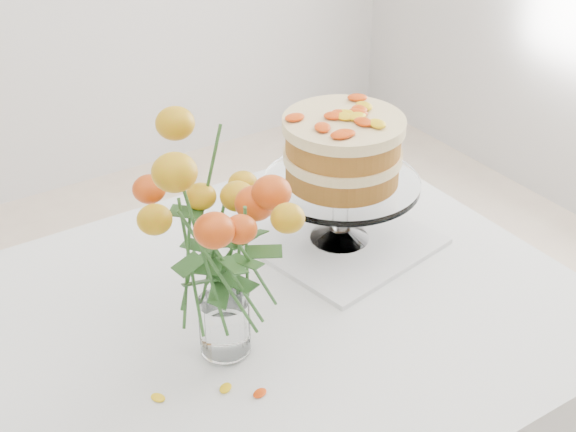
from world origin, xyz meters
name	(u,v)px	position (x,y,z in m)	size (l,w,h in m)	color
table	(199,372)	(0.00, 0.00, 0.67)	(1.43, 0.93, 0.76)	tan
napkin	(339,239)	(0.39, 0.11, 0.76)	(0.33, 0.33, 0.01)	silver
cake_stand	(343,157)	(0.39, 0.11, 0.95)	(0.31, 0.31, 0.28)	white
rose_vase	(219,225)	(0.03, -0.06, 1.01)	(0.32, 0.32, 0.43)	white
stray_petal_a	(158,398)	(-0.12, -0.10, 0.76)	(0.03, 0.02, 0.00)	yellow
stray_petal_b	(226,388)	(-0.02, -0.14, 0.76)	(0.03, 0.02, 0.00)	yellow
stray_petal_c	(260,393)	(0.02, -0.18, 0.76)	(0.03, 0.02, 0.00)	yellow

